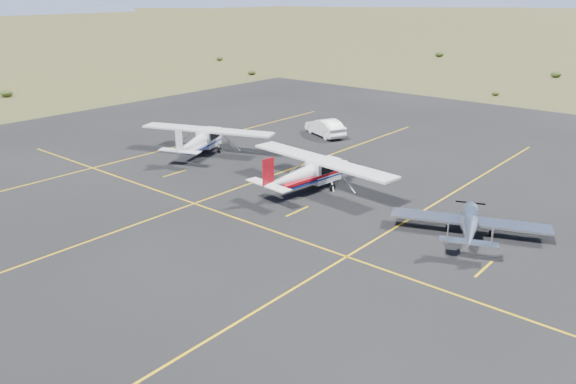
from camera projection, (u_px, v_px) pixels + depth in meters
ground at (442, 229)px, 29.86m from camera, size 1600.00×1600.00×0.00m
apron at (335, 199)px, 34.11m from camera, size 72.00×72.00×0.02m
aircraft_low_wing at (469, 222)px, 28.63m from camera, size 5.96×7.92×1.76m
aircraft_cessna at (309, 172)px, 35.14m from camera, size 6.77×11.24×2.83m
aircraft_plain at (201, 139)px, 42.98m from camera, size 7.66×10.58×2.74m
sedan at (325, 127)px, 48.76m from camera, size 3.26×4.83×1.51m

